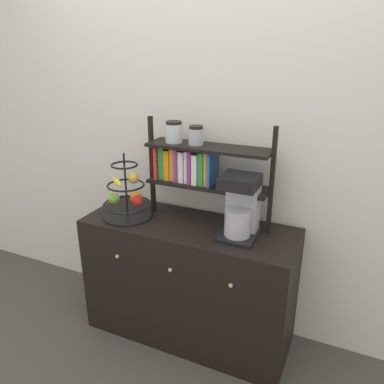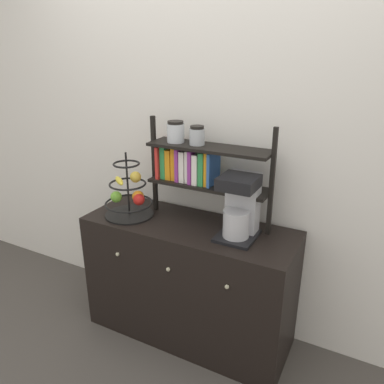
{
  "view_description": "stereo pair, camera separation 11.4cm",
  "coord_description": "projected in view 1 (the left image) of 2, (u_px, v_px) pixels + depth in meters",
  "views": [
    {
      "loc": [
        0.86,
        -1.59,
        1.77
      ],
      "look_at": [
        0.02,
        0.24,
        1.0
      ],
      "focal_mm": 35.0,
      "sensor_mm": 36.0,
      "label": 1
    },
    {
      "loc": [
        0.96,
        -1.54,
        1.77
      ],
      "look_at": [
        0.02,
        0.24,
        1.0
      ],
      "focal_mm": 35.0,
      "sensor_mm": 36.0,
      "label": 2
    }
  ],
  "objects": [
    {
      "name": "coffee_maker",
      "position": [
        241.0,
        205.0,
        2.06
      ],
      "size": [
        0.21,
        0.24,
        0.36
      ],
      "color": "black",
      "rests_on": "sideboard"
    },
    {
      "name": "fruit_stand",
      "position": [
        128.0,
        197.0,
        2.3
      ],
      "size": [
        0.3,
        0.3,
        0.41
      ],
      "color": "black",
      "rests_on": "sideboard"
    },
    {
      "name": "shelf_hutch",
      "position": [
        194.0,
        162.0,
        2.2
      ],
      "size": [
        0.78,
        0.2,
        0.61
      ],
      "color": "black",
      "rests_on": "sideboard"
    },
    {
      "name": "sideboard",
      "position": [
        189.0,
        281.0,
        2.38
      ],
      "size": [
        1.3,
        0.49,
        0.79
      ],
      "color": "black",
      "rests_on": "ground_plane"
    },
    {
      "name": "ground_plane",
      "position": [
        173.0,
        355.0,
        2.31
      ],
      "size": [
        12.0,
        12.0,
        0.0
      ],
      "primitive_type": "plane",
      "color": "#47423D"
    },
    {
      "name": "wall_back",
      "position": [
        208.0,
        132.0,
        2.3
      ],
      "size": [
        7.0,
        0.05,
        2.6
      ],
      "primitive_type": "cube",
      "color": "silver",
      "rests_on": "ground_plane"
    }
  ]
}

